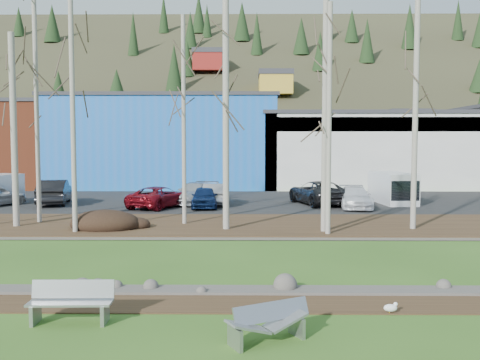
{
  "coord_description": "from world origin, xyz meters",
  "views": [
    {
      "loc": [
        1.37,
        -11.24,
        4.08
      ],
      "look_at": [
        1.15,
        11.38,
        2.5
      ],
      "focal_mm": 40.0,
      "sensor_mm": 36.0,
      "label": 1
    }
  ],
  "objects_px": {
    "bench_intact": "(71,302)",
    "car_5": "(215,194)",
    "car_4": "(205,197)",
    "car_7": "(355,197)",
    "van_white": "(393,188)",
    "car_6": "(318,193)",
    "car_1": "(54,192)",
    "bench_damaged": "(268,323)",
    "car_2": "(159,197)",
    "seagull": "(391,308)",
    "car_3": "(195,193)"
  },
  "relations": [
    {
      "from": "bench_intact",
      "to": "car_5",
      "type": "height_order",
      "value": "car_5"
    },
    {
      "from": "car_4",
      "to": "bench_intact",
      "type": "bearing_deg",
      "value": -96.9
    },
    {
      "from": "car_7",
      "to": "van_white",
      "type": "bearing_deg",
      "value": 44.6
    },
    {
      "from": "car_6",
      "to": "car_7",
      "type": "bearing_deg",
      "value": 119.88
    },
    {
      "from": "car_1",
      "to": "car_5",
      "type": "relative_size",
      "value": 1.16
    },
    {
      "from": "bench_damaged",
      "to": "car_1",
      "type": "height_order",
      "value": "car_1"
    },
    {
      "from": "car_2",
      "to": "van_white",
      "type": "distance_m",
      "value": 15.13
    },
    {
      "from": "seagull",
      "to": "car_3",
      "type": "relative_size",
      "value": 0.08
    },
    {
      "from": "car_5",
      "to": "car_6",
      "type": "xyz_separation_m",
      "value": [
        6.61,
        0.21,
        0.07
      ]
    },
    {
      "from": "car_3",
      "to": "car_4",
      "type": "height_order",
      "value": "car_3"
    },
    {
      "from": "bench_intact",
      "to": "bench_damaged",
      "type": "bearing_deg",
      "value": -15.64
    },
    {
      "from": "car_1",
      "to": "van_white",
      "type": "distance_m",
      "value": 21.93
    },
    {
      "from": "van_white",
      "to": "car_5",
      "type": "bearing_deg",
      "value": 179.54
    },
    {
      "from": "car_7",
      "to": "car_3",
      "type": "bearing_deg",
      "value": 172.0
    },
    {
      "from": "bench_intact",
      "to": "car_2",
      "type": "distance_m",
      "value": 20.39
    },
    {
      "from": "car_4",
      "to": "car_6",
      "type": "xyz_separation_m",
      "value": [
        7.16,
        1.86,
        0.11
      ]
    },
    {
      "from": "seagull",
      "to": "car_5",
      "type": "relative_size",
      "value": 0.09
    },
    {
      "from": "bench_damaged",
      "to": "car_4",
      "type": "bearing_deg",
      "value": 69.16
    },
    {
      "from": "seagull",
      "to": "car_3",
      "type": "height_order",
      "value": "car_3"
    },
    {
      "from": "car_4",
      "to": "car_6",
      "type": "relative_size",
      "value": 0.7
    },
    {
      "from": "bench_damaged",
      "to": "van_white",
      "type": "xyz_separation_m",
      "value": [
        9.18,
        24.03,
        0.74
      ]
    },
    {
      "from": "seagull",
      "to": "van_white",
      "type": "distance_m",
      "value": 23.11
    },
    {
      "from": "car_7",
      "to": "van_white",
      "type": "height_order",
      "value": "van_white"
    },
    {
      "from": "car_3",
      "to": "car_6",
      "type": "bearing_deg",
      "value": 15.9
    },
    {
      "from": "car_1",
      "to": "car_6",
      "type": "distance_m",
      "value": 16.93
    },
    {
      "from": "car_5",
      "to": "car_6",
      "type": "distance_m",
      "value": 6.61
    },
    {
      "from": "car_3",
      "to": "car_5",
      "type": "bearing_deg",
      "value": -2.82
    },
    {
      "from": "car_3",
      "to": "car_7",
      "type": "height_order",
      "value": "car_3"
    },
    {
      "from": "van_white",
      "to": "seagull",
      "type": "bearing_deg",
      "value": -110.2
    },
    {
      "from": "seagull",
      "to": "bench_damaged",
      "type": "bearing_deg",
      "value": -164.87
    },
    {
      "from": "car_4",
      "to": "car_7",
      "type": "bearing_deg",
      "value": -3.0
    },
    {
      "from": "car_5",
      "to": "car_6",
      "type": "bearing_deg",
      "value": -179.81
    },
    {
      "from": "bench_intact",
      "to": "car_3",
      "type": "xyz_separation_m",
      "value": [
        0.67,
        22.57,
        0.35
      ]
    },
    {
      "from": "bench_intact",
      "to": "car_3",
      "type": "height_order",
      "value": "car_3"
    },
    {
      "from": "car_3",
      "to": "bench_damaged",
      "type": "bearing_deg",
      "value": -62.83
    },
    {
      "from": "car_3",
      "to": "car_5",
      "type": "distance_m",
      "value": 1.45
    },
    {
      "from": "car_1",
      "to": "car_3",
      "type": "distance_m",
      "value": 8.97
    },
    {
      "from": "bench_damaged",
      "to": "car_4",
      "type": "height_order",
      "value": "car_4"
    },
    {
      "from": "bench_damaged",
      "to": "car_3",
      "type": "relative_size",
      "value": 0.38
    },
    {
      "from": "bench_damaged",
      "to": "car_5",
      "type": "height_order",
      "value": "car_5"
    },
    {
      "from": "car_5",
      "to": "car_3",
      "type": "bearing_deg",
      "value": -22.59
    },
    {
      "from": "bench_damaged",
      "to": "car_6",
      "type": "bearing_deg",
      "value": 51.16
    },
    {
      "from": "bench_damaged",
      "to": "car_4",
      "type": "distance_m",
      "value": 21.73
    },
    {
      "from": "seagull",
      "to": "van_white",
      "type": "relative_size",
      "value": 0.08
    },
    {
      "from": "car_2",
      "to": "car_7",
      "type": "bearing_deg",
      "value": -156.77
    },
    {
      "from": "car_1",
      "to": "bench_intact",
      "type": "bearing_deg",
      "value": 98.35
    },
    {
      "from": "bench_damaged",
      "to": "car_1",
      "type": "relative_size",
      "value": 0.38
    },
    {
      "from": "bench_intact",
      "to": "bench_damaged",
      "type": "height_order",
      "value": "bench_intact"
    },
    {
      "from": "car_1",
      "to": "car_7",
      "type": "height_order",
      "value": "car_1"
    },
    {
      "from": "bench_intact",
      "to": "seagull",
      "type": "relative_size",
      "value": 4.89
    }
  ]
}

